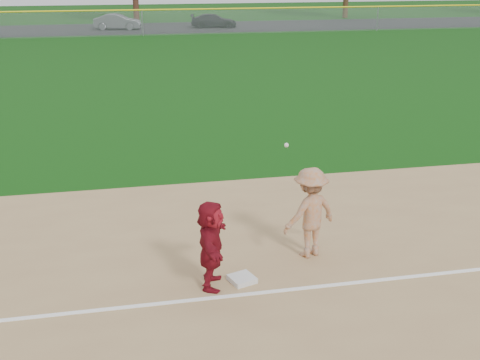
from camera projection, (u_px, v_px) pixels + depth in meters
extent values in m
plane|color=#0F400C|center=(256.00, 272.00, 11.25)|extent=(160.00, 160.00, 0.00)
cube|color=white|center=(267.00, 292.00, 10.51)|extent=(60.00, 0.10, 0.01)
cube|color=black|center=(140.00, 28.00, 53.63)|extent=(120.00, 10.00, 0.01)
cube|color=silver|center=(242.00, 279.00, 10.86)|extent=(0.53, 0.53, 0.10)
imported|color=maroon|center=(211.00, 244.00, 10.47)|extent=(0.78, 1.57, 1.62)
imported|color=#505257|center=(118.00, 22.00, 52.31)|extent=(4.22, 2.19, 1.32)
imported|color=black|center=(214.00, 21.00, 53.99)|extent=(4.33, 2.33, 1.19)
imported|color=gray|center=(310.00, 213.00, 11.57)|extent=(1.33, 1.04, 1.80)
sphere|color=silver|center=(286.00, 145.00, 10.86)|extent=(0.08, 0.08, 0.08)
plane|color=#999EA0|center=(142.00, 23.00, 47.77)|extent=(110.00, 0.00, 110.00)
cylinder|color=yellow|center=(142.00, 10.00, 47.43)|extent=(110.00, 0.12, 0.12)
cylinder|color=gray|center=(142.00, 23.00, 47.77)|extent=(0.08, 0.08, 2.00)
cylinder|color=gray|center=(378.00, 19.00, 51.57)|extent=(0.08, 0.08, 2.00)
cylinder|color=#3B2115|center=(136.00, 1.00, 58.01)|extent=(0.56, 0.56, 4.10)
cylinder|color=#3A2715|center=(346.00, 0.00, 63.46)|extent=(0.56, 0.56, 3.64)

